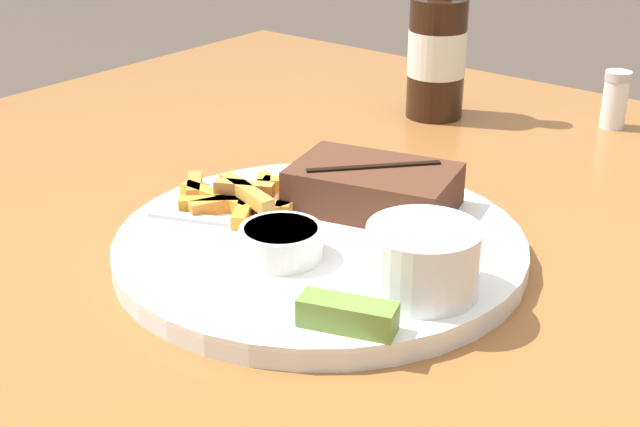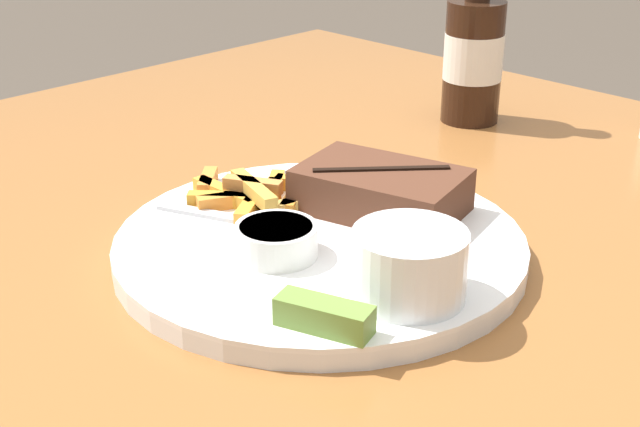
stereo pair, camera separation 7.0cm
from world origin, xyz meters
TOP-DOWN VIEW (x-y plane):
  - dining_table at (0.00, 0.00)m, footprint 1.17×1.16m
  - dinner_plate at (0.00, 0.00)m, footprint 0.33×0.33m
  - steak_portion at (0.00, 0.07)m, footprint 0.15×0.12m
  - fries_pile at (-0.09, 0.01)m, footprint 0.13×0.12m
  - coleslaw_cup at (0.11, -0.02)m, footprint 0.08×0.08m
  - dipping_sauce_cup at (0.00, -0.05)m, footprint 0.06×0.06m
  - pickle_spear at (0.10, -0.10)m, footprint 0.07×0.04m
  - fork_utensil at (-0.08, -0.03)m, footprint 0.13×0.06m
  - beer_bottle at (-0.12, 0.37)m, footprint 0.07×0.07m

SIDE VIEW (x-z plane):
  - dining_table at x=0.00m, z-range 0.29..1.01m
  - dinner_plate at x=0.00m, z-range 0.72..0.74m
  - fork_utensil at x=-0.08m, z-range 0.74..0.74m
  - fries_pile at x=-0.09m, z-range 0.74..0.76m
  - pickle_spear at x=0.10m, z-range 0.74..0.76m
  - dipping_sauce_cup at x=0.00m, z-range 0.74..0.77m
  - steak_portion at x=0.00m, z-range 0.74..0.78m
  - coleslaw_cup at x=0.11m, z-range 0.74..0.79m
  - beer_bottle at x=-0.12m, z-range 0.69..0.91m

